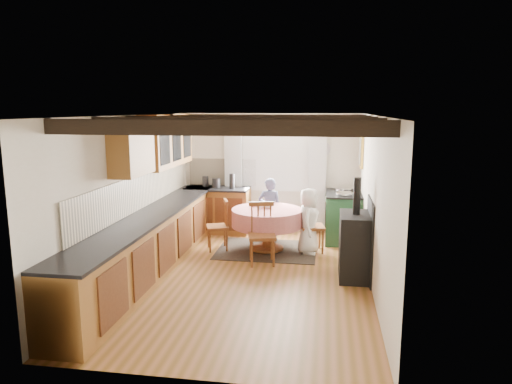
% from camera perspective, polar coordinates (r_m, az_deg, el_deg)
% --- Properties ---
extents(floor, '(3.60, 5.50, 0.00)m').
position_cam_1_polar(floor, '(7.11, -1.00, -10.32)').
color(floor, '#A36639').
rests_on(floor, ground).
extents(ceiling, '(3.60, 5.50, 0.00)m').
position_cam_1_polar(ceiling, '(6.65, -1.06, 9.42)').
color(ceiling, white).
rests_on(ceiling, ground).
extents(wall_back, '(3.60, 0.00, 2.40)m').
position_cam_1_polar(wall_back, '(9.46, 1.80, 2.38)').
color(wall_back, silver).
rests_on(wall_back, ground).
extents(wall_front, '(3.60, 0.00, 2.40)m').
position_cam_1_polar(wall_front, '(4.18, -7.50, -7.95)').
color(wall_front, silver).
rests_on(wall_front, ground).
extents(wall_left, '(0.00, 5.50, 2.40)m').
position_cam_1_polar(wall_left, '(7.30, -15.10, -0.34)').
color(wall_left, silver).
rests_on(wall_left, ground).
extents(wall_right, '(0.00, 5.50, 2.40)m').
position_cam_1_polar(wall_right, '(6.71, 14.29, -1.20)').
color(wall_right, silver).
rests_on(wall_right, ground).
extents(beam_a, '(3.60, 0.16, 0.16)m').
position_cam_1_polar(beam_a, '(4.70, -5.25, 7.92)').
color(beam_a, black).
rests_on(beam_a, ceiling).
extents(beam_b, '(3.60, 0.16, 0.16)m').
position_cam_1_polar(beam_b, '(5.67, -2.80, 8.35)').
color(beam_b, black).
rests_on(beam_b, ceiling).
extents(beam_c, '(3.60, 0.16, 0.16)m').
position_cam_1_polar(beam_c, '(6.65, -1.06, 8.65)').
color(beam_c, black).
rests_on(beam_c, ceiling).
extents(beam_d, '(3.60, 0.16, 0.16)m').
position_cam_1_polar(beam_d, '(7.64, 0.23, 8.86)').
color(beam_d, black).
rests_on(beam_d, ceiling).
extents(beam_e, '(3.60, 0.16, 0.16)m').
position_cam_1_polar(beam_e, '(8.63, 1.23, 9.02)').
color(beam_e, black).
rests_on(beam_e, ceiling).
extents(splash_left, '(0.02, 4.50, 0.55)m').
position_cam_1_polar(splash_left, '(7.56, -14.05, 0.07)').
color(splash_left, beige).
rests_on(splash_left, wall_left).
extents(splash_back, '(1.40, 0.02, 0.55)m').
position_cam_1_polar(splash_back, '(9.61, -4.15, 2.49)').
color(splash_back, beige).
rests_on(splash_back, wall_back).
extents(base_cabinet_left, '(0.60, 5.30, 0.88)m').
position_cam_1_polar(base_cabinet_left, '(7.36, -12.67, -6.24)').
color(base_cabinet_left, brown).
rests_on(base_cabinet_left, floor).
extents(base_cabinet_back, '(1.30, 0.60, 0.88)m').
position_cam_1_polar(base_cabinet_back, '(9.49, -4.76, -2.29)').
color(base_cabinet_back, brown).
rests_on(base_cabinet_back, floor).
extents(worktop_left, '(0.64, 5.30, 0.04)m').
position_cam_1_polar(worktop_left, '(7.23, -12.67, -2.75)').
color(worktop_left, black).
rests_on(worktop_left, base_cabinet_left).
extents(worktop_back, '(1.30, 0.64, 0.04)m').
position_cam_1_polar(worktop_back, '(9.38, -4.83, 0.43)').
color(worktop_back, black).
rests_on(worktop_back, base_cabinet_back).
extents(wall_cabinet_glass, '(0.34, 1.80, 0.90)m').
position_cam_1_polar(wall_cabinet_glass, '(8.25, -10.90, 6.28)').
color(wall_cabinet_glass, brown).
rests_on(wall_cabinet_glass, wall_left).
extents(wall_cabinet_solid, '(0.34, 0.90, 0.70)m').
position_cam_1_polar(wall_cabinet_solid, '(6.86, -15.08, 4.92)').
color(wall_cabinet_solid, brown).
rests_on(wall_cabinet_solid, wall_left).
extents(window_frame, '(1.34, 0.03, 1.54)m').
position_cam_1_polar(window_frame, '(9.39, 2.41, 4.78)').
color(window_frame, white).
rests_on(window_frame, wall_back).
extents(window_pane, '(1.20, 0.01, 1.40)m').
position_cam_1_polar(window_pane, '(9.39, 2.41, 4.78)').
color(window_pane, white).
rests_on(window_pane, wall_back).
extents(curtain_left, '(0.35, 0.10, 2.10)m').
position_cam_1_polar(curtain_left, '(9.50, -2.78, 1.80)').
color(curtain_left, silver).
rests_on(curtain_left, wall_back).
extents(curtain_right, '(0.35, 0.10, 2.10)m').
position_cam_1_polar(curtain_right, '(9.31, 7.53, 1.55)').
color(curtain_right, silver).
rests_on(curtain_right, wall_back).
extents(curtain_rod, '(2.00, 0.03, 0.03)m').
position_cam_1_polar(curtain_rod, '(9.27, 2.38, 8.42)').
color(curtain_rod, black).
rests_on(curtain_rod, wall_back).
extents(wall_picture, '(0.04, 0.50, 0.60)m').
position_cam_1_polar(wall_picture, '(8.91, 12.87, 4.88)').
color(wall_picture, gold).
rests_on(wall_picture, wall_right).
extents(wall_plate, '(0.30, 0.02, 0.30)m').
position_cam_1_polar(wall_plate, '(9.31, 8.25, 5.25)').
color(wall_plate, silver).
rests_on(wall_plate, wall_back).
extents(rug, '(1.75, 1.36, 0.01)m').
position_cam_1_polar(rug, '(8.32, 1.34, -7.15)').
color(rug, '#40372D').
rests_on(rug, floor).
extents(dining_table, '(1.25, 1.25, 0.75)m').
position_cam_1_polar(dining_table, '(8.22, 1.35, -4.69)').
color(dining_table, '#E7887E').
rests_on(dining_table, floor).
extents(chair_near, '(0.52, 0.53, 1.01)m').
position_cam_1_polar(chair_near, '(7.49, 0.75, -5.19)').
color(chair_near, brown).
rests_on(chair_near, floor).
extents(chair_left, '(0.51, 0.50, 0.91)m').
position_cam_1_polar(chair_left, '(8.27, -4.79, -4.07)').
color(chair_left, brown).
rests_on(chair_left, floor).
extents(chair_right, '(0.50, 0.48, 0.97)m').
position_cam_1_polar(chair_right, '(8.20, 6.99, -4.03)').
color(chair_right, brown).
rests_on(chair_right, floor).
extents(aga_range, '(0.66, 1.03, 0.95)m').
position_cam_1_polar(aga_range, '(8.97, 10.69, -2.96)').
color(aga_range, '#1C4226').
rests_on(aga_range, floor).
extents(cast_iron_stove, '(0.45, 0.76, 1.51)m').
position_cam_1_polar(cast_iron_stove, '(6.98, 12.18, -4.42)').
color(cast_iron_stove, black).
rests_on(cast_iron_stove, floor).
extents(child_far, '(0.46, 0.31, 1.21)m').
position_cam_1_polar(child_far, '(8.81, 1.70, -2.15)').
color(child_far, '#464F71').
rests_on(child_far, floor).
extents(child_right, '(0.42, 0.60, 1.15)m').
position_cam_1_polar(child_right, '(8.06, 6.50, -3.58)').
color(child_right, white).
rests_on(child_right, floor).
extents(bowl_a, '(0.33, 0.33, 0.06)m').
position_cam_1_polar(bowl_a, '(8.42, 0.13, -1.50)').
color(bowl_a, silver).
rests_on(bowl_a, dining_table).
extents(bowl_b, '(0.22, 0.22, 0.07)m').
position_cam_1_polar(bowl_b, '(8.23, 1.36, -1.74)').
color(bowl_b, silver).
rests_on(bowl_b, dining_table).
extents(cup, '(0.12, 0.12, 0.10)m').
position_cam_1_polar(cup, '(8.12, 0.37, -1.78)').
color(cup, silver).
rests_on(cup, dining_table).
extents(canister_tall, '(0.12, 0.12, 0.21)m').
position_cam_1_polar(canister_tall, '(9.50, -6.25, 1.31)').
color(canister_tall, '#262628').
rests_on(canister_tall, worktop_back).
extents(canister_wide, '(0.17, 0.17, 0.19)m').
position_cam_1_polar(canister_wide, '(9.38, -4.94, 1.13)').
color(canister_wide, '#262628').
rests_on(canister_wide, worktop_back).
extents(canister_slim, '(0.11, 0.11, 0.30)m').
position_cam_1_polar(canister_slim, '(9.21, -2.97, 1.34)').
color(canister_slim, '#262628').
rests_on(canister_slim, worktop_back).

